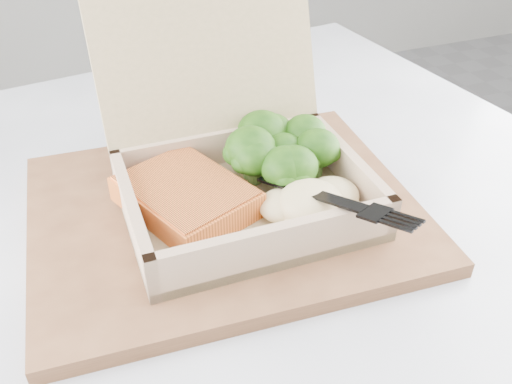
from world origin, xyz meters
name	(u,v)px	position (x,y,z in m)	size (l,w,h in m)	color
cafe_table	(235,354)	(-0.67, 0.13, 0.55)	(0.95, 0.95, 0.75)	black
serving_tray	(224,211)	(-0.68, 0.14, 0.75)	(0.37, 0.29, 0.02)	brown
takeout_container	(232,148)	(-0.66, 0.17, 0.81)	(0.22, 0.23, 0.20)	tan
salmon_fillet	(186,197)	(-0.71, 0.14, 0.78)	(0.09, 0.12, 0.02)	orange
broccoli_pile	(283,155)	(-0.61, 0.16, 0.79)	(0.12, 0.12, 0.04)	#356817
mashed_potatoes	(311,203)	(-0.61, 0.09, 0.79)	(0.10, 0.09, 0.03)	#D0BA87
plastic_fork	(291,182)	(-0.62, 0.11, 0.80)	(0.09, 0.17, 0.03)	black
receipt	(158,137)	(-0.70, 0.32, 0.75)	(0.07, 0.13, 0.00)	silver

